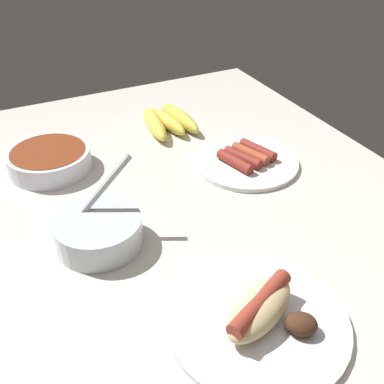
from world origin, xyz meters
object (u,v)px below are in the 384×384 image
bowl_chili (49,159)px  banana_bunch (167,121)px  bowl_coleslaw (98,230)px  plate_sausages (246,160)px  plate_hotdog_assembled (260,317)px

bowl_chili → banana_bunch: bowl_chili is taller
bowl_chili → bowl_coleslaw: size_ratio=1.15×
bowl_chili → plate_sausages: 41.57cm
banana_bunch → bowl_coleslaw: bowl_coleslaw is taller
plate_hotdog_assembled → bowl_coleslaw: bearing=29.3°
plate_hotdog_assembled → bowl_coleslaw: (26.52, 14.86, 1.18)cm
plate_sausages → banana_bunch: bearing=20.0°
bowl_chili → banana_bunch: 30.49cm
plate_hotdog_assembled → banana_bunch: (60.92, -12.66, 0.23)cm
bowl_coleslaw → bowl_chili: bearing=4.6°
plate_hotdog_assembled → bowl_coleslaw: 30.42cm
plate_sausages → bowl_coleslaw: bearing=107.5°
plate_hotdog_assembled → bowl_chili: bearing=17.5°
banana_bunch → plate_sausages: bearing=-160.0°
bowl_chili → banana_bunch: size_ratio=0.99×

